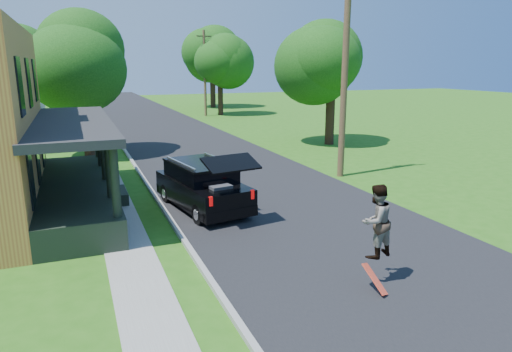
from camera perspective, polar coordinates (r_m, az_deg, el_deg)
name	(u,v)px	position (r m, az deg, el deg)	size (l,w,h in m)	color
ground	(326,236)	(13.90, 8.69, -7.42)	(140.00, 140.00, 0.00)	#265B12
street	(179,139)	(32.23, -9.55, 4.61)	(8.00, 120.00, 0.02)	black
curb	(119,142)	(31.64, -16.75, 4.05)	(0.15, 120.00, 0.12)	gray
sidewalk	(94,144)	(31.54, -19.55, 3.81)	(1.30, 120.00, 0.03)	gray
black_suv	(203,185)	(16.14, -6.69, -1.19)	(2.56, 5.02, 2.23)	black
skateboarder	(376,221)	(10.79, 14.78, -5.47)	(0.98, 0.84, 1.73)	black
skateboard	(375,280)	(10.78, 14.60, -12.47)	(0.34, 0.74, 0.58)	#B0250F
tree_left_mid	(81,55)	(27.00, -21.06, 13.94)	(6.85, 6.46, 8.45)	black
tree_left_far	(13,52)	(41.26, -28.08, 13.50)	(6.01, 5.79, 8.98)	black
tree_right_near	(331,59)	(29.61, 9.40, 14.24)	(7.04, 6.78, 8.41)	black
tree_right_mid	(219,58)	(47.26, -4.62, 14.46)	(7.38, 7.20, 8.72)	black
tree_right_far	(211,51)	(56.28, -5.59, 15.28)	(6.44, 6.25, 10.01)	black
utility_pole_near	(345,62)	(20.80, 11.09, 13.78)	(1.78, 0.38, 9.88)	#493022
utility_pole_far	(205,72)	(46.48, -6.42, 12.75)	(1.57, 0.37, 8.31)	#493022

